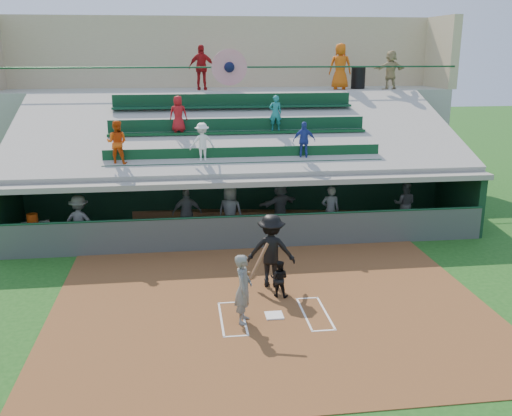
{
  "coord_description": "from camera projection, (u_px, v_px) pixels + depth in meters",
  "views": [
    {
      "loc": [
        -2.11,
        -12.57,
        6.31
      ],
      "look_at": [
        0.01,
        3.5,
        1.8
      ],
      "focal_mm": 40.0,
      "sensor_mm": 36.0,
      "label": 1
    }
  ],
  "objects": [
    {
      "name": "dugout_player_e",
      "position": [
        330.0,
        210.0,
        19.88
      ],
      "size": [
        0.69,
        0.52,
        1.72
      ],
      "primitive_type": "imported",
      "rotation": [
        0.0,
        0.0,
        2.96
      ],
      "color": "#5A5D58",
      "rests_on": "dugout_floor"
    },
    {
      "name": "batter_at_plate",
      "position": [
        244.0,
        288.0,
        13.44
      ],
      "size": [
        0.9,
        0.77,
        1.95
      ],
      "color": "#5B5E58",
      "rests_on": "dirt_slab"
    },
    {
      "name": "dugout_floor",
      "position": [
        244.0,
        232.0,
        20.4
      ],
      "size": [
        16.0,
        3.5,
        0.04
      ],
      "primitive_type": "cube",
      "color": "gray",
      "rests_on": "ground"
    },
    {
      "name": "white_table",
      "position": [
        36.0,
        235.0,
        18.74
      ],
      "size": [
        1.02,
        0.87,
        0.77
      ],
      "primitive_type": "cube",
      "rotation": [
        0.0,
        0.0,
        0.26
      ],
      "color": "white",
      "rests_on": "dugout_floor"
    },
    {
      "name": "ground",
      "position": [
        274.0,
        317.0,
        13.96
      ],
      "size": [
        100.0,
        100.0,
        0.0
      ],
      "primitive_type": "plane",
      "color": "#194914",
      "rests_on": "ground"
    },
    {
      "name": "dugout_bench",
      "position": [
        239.0,
        216.0,
        21.47
      ],
      "size": [
        14.16,
        2.72,
        0.43
      ],
      "primitive_type": "cube",
      "rotation": [
        0.0,
        0.0,
        -0.16
      ],
      "color": "#976237",
      "rests_on": "dugout_floor"
    },
    {
      "name": "dirt_slab",
      "position": [
        271.0,
        307.0,
        14.44
      ],
      "size": [
        11.0,
        9.0,
        0.02
      ],
      "primitive_type": "cube",
      "color": "brown",
      "rests_on": "ground"
    },
    {
      "name": "batters_box_chalk",
      "position": [
        274.0,
        316.0,
        13.95
      ],
      "size": [
        2.65,
        1.85,
        0.01
      ],
      "color": "white",
      "rests_on": "dirt_slab"
    },
    {
      "name": "dugout_player_a",
      "position": [
        80.0,
        221.0,
        18.56
      ],
      "size": [
        1.22,
        0.85,
        1.74
      ],
      "primitive_type": "imported",
      "rotation": [
        0.0,
        0.0,
        2.95
      ],
      "color": "#575954",
      "rests_on": "dugout_floor"
    },
    {
      "name": "dugout_player_d",
      "position": [
        280.0,
        205.0,
        20.58
      ],
      "size": [
        1.66,
        1.21,
        1.73
      ],
      "primitive_type": "imported",
      "rotation": [
        0.0,
        0.0,
        3.63
      ],
      "color": "#585A55",
      "rests_on": "dugout_floor"
    },
    {
      "name": "concourse_staff_c",
      "position": [
        391.0,
        70.0,
        25.0
      ],
      "size": [
        1.65,
        0.86,
        1.7
      ],
      "primitive_type": "imported",
      "rotation": [
        0.0,
        0.0,
        3.38
      ],
      "color": "tan",
      "rests_on": "concourse_slab"
    },
    {
      "name": "concourse_staff_a",
      "position": [
        202.0,
        68.0,
        24.71
      ],
      "size": [
        1.18,
        0.63,
        1.92
      ],
      "primitive_type": "imported",
      "rotation": [
        0.0,
        0.0,
        2.99
      ],
      "color": "#A51215",
      "rests_on": "concourse_slab"
    },
    {
      "name": "concourse_slab",
      "position": [
        227.0,
        140.0,
        26.24
      ],
      "size": [
        20.0,
        3.0,
        4.6
      ],
      "primitive_type": "cube",
      "color": "#9A988C",
      "rests_on": "ground"
    },
    {
      "name": "water_cooler",
      "position": [
        32.0,
        219.0,
        18.54
      ],
      "size": [
        0.35,
        0.35,
        0.35
      ],
      "primitive_type": "cylinder",
      "color": "#D4450C",
      "rests_on": "white_table"
    },
    {
      "name": "trash_bin",
      "position": [
        358.0,
        78.0,
        25.75
      ],
      "size": [
        0.63,
        0.63,
        0.94
      ],
      "primitive_type": "cylinder",
      "color": "black",
      "rests_on": "concourse_slab"
    },
    {
      "name": "grandstand",
      "position": [
        233.0,
        152.0,
        23.39
      ],
      "size": [
        20.4,
        10.4,
        7.8
      ],
      "color": "#484D49",
      "rests_on": "ground"
    },
    {
      "name": "concourse_staff_b",
      "position": [
        340.0,
        66.0,
        25.12
      ],
      "size": [
        1.07,
        0.8,
        2.0
      ],
      "primitive_type": "imported",
      "rotation": [
        0.0,
        0.0,
        2.96
      ],
      "color": "#CE530C",
      "rests_on": "concourse_slab"
    },
    {
      "name": "dugout_player_f",
      "position": [
        404.0,
        204.0,
        20.91
      ],
      "size": [
        0.97,
        0.88,
        1.61
      ],
      "primitive_type": "imported",
      "rotation": [
        0.0,
        0.0,
        2.72
      ],
      "color": "#51534E",
      "rests_on": "dugout_floor"
    },
    {
      "name": "dugout_player_b",
      "position": [
        187.0,
        213.0,
        19.55
      ],
      "size": [
        1.04,
        0.48,
        1.73
      ],
      "primitive_type": "imported",
      "rotation": [
        0.0,
        0.0,
        3.2
      ],
      "color": "#555752",
      "rests_on": "dugout_floor"
    },
    {
      "name": "home_plate",
      "position": [
        274.0,
        315.0,
        13.95
      ],
      "size": [
        0.43,
        0.43,
        0.03
      ],
      "primitive_type": "cube",
      "color": "white",
      "rests_on": "dirt_slab"
    },
    {
      "name": "home_umpire",
      "position": [
        271.0,
        250.0,
        15.51
      ],
      "size": [
        1.44,
        1.02,
        2.03
      ],
      "primitive_type": "imported",
      "rotation": [
        0.0,
        0.0,
        2.92
      ],
      "color": "black",
      "rests_on": "dirt_slab"
    },
    {
      "name": "catcher",
      "position": [
        279.0,
        279.0,
        14.94
      ],
      "size": [
        0.59,
        0.53,
        1.0
      ],
      "primitive_type": "imported",
      "rotation": [
        0.0,
        0.0,
        2.76
      ],
      "color": "black",
      "rests_on": "dirt_slab"
    },
    {
      "name": "dugout_player_c",
      "position": [
        230.0,
        212.0,
        19.54
      ],
      "size": [
        1.05,
        0.92,
        1.81
      ],
      "primitive_type": "imported",
      "rotation": [
        0.0,
        0.0,
        2.67
      ],
      "color": "#555853",
      "rests_on": "dugout_floor"
    }
  ]
}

